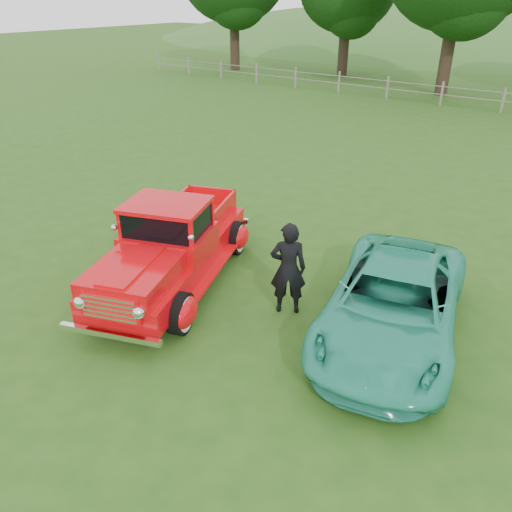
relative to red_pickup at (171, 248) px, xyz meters
The scene contains 5 objects.
ground 1.76m from the red_pickup, 33.12° to the right, with size 140.00×140.00×0.00m, color #255115.
fence_line 21.19m from the red_pickup, 86.45° to the left, with size 48.00×0.12×1.20m.
red_pickup is the anchor object (origin of this frame).
teal_sedan 4.38m from the red_pickup, 12.69° to the left, with size 2.12×4.59×1.28m, color teal.
man 2.49m from the red_pickup, 12.45° to the left, with size 0.65×0.43×1.79m, color black.
Camera 1 is at (5.32, -5.19, 5.29)m, focal length 35.00 mm.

